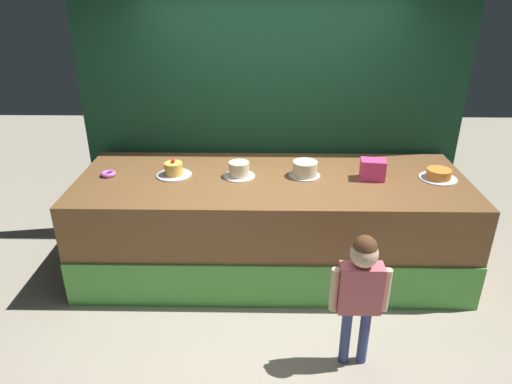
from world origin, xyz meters
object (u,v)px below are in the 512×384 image
(cake_far_left, at_px, (174,170))
(cake_far_right, at_px, (439,175))
(child_figure, at_px, (361,284))
(cake_center_right, at_px, (305,169))
(pink_box, at_px, (373,169))
(cake_center_left, at_px, (239,170))
(donut, at_px, (108,174))

(cake_far_left, relative_size, cake_far_right, 0.97)
(child_figure, relative_size, cake_center_right, 3.74)
(child_figure, relative_size, cake_far_left, 3.30)
(pink_box, xyz_separation_m, cake_center_left, (-1.21, 0.03, -0.03))
(cake_far_left, distance_m, cake_center_right, 1.21)
(cake_far_right, bearing_deg, cake_far_left, 179.12)
(child_figure, height_order, pink_box, pink_box)
(pink_box, xyz_separation_m, donut, (-2.42, 0.02, -0.07))
(cake_far_left, xyz_separation_m, cake_center_left, (0.61, -0.02, 0.01))
(donut, relative_size, cake_far_left, 0.42)
(pink_box, xyz_separation_m, cake_far_left, (-1.82, 0.05, -0.04))
(pink_box, distance_m, cake_center_right, 0.61)
(child_figure, height_order, cake_far_left, cake_far_left)
(cake_far_left, height_order, cake_center_right, cake_far_left)
(cake_center_left, distance_m, cake_center_right, 0.61)
(donut, bearing_deg, child_figure, -31.29)
(child_figure, relative_size, cake_far_right, 3.19)
(donut, height_order, cake_far_right, cake_far_right)
(pink_box, height_order, cake_far_left, pink_box)
(pink_box, height_order, cake_far_right, pink_box)
(cake_center_left, bearing_deg, cake_far_left, 178.49)
(cake_far_left, bearing_deg, child_figure, -40.96)
(child_figure, distance_m, pink_box, 1.34)
(donut, height_order, cake_center_right, cake_center_right)
(donut, distance_m, cake_center_right, 1.82)
(pink_box, bearing_deg, cake_center_left, 178.48)
(child_figure, distance_m, cake_center_right, 1.39)
(child_figure, distance_m, cake_far_right, 1.59)
(donut, relative_size, cake_far_right, 0.41)
(cake_far_left, xyz_separation_m, cake_center_right, (1.21, 0.01, 0.02))
(donut, bearing_deg, cake_far_left, 2.25)
(pink_box, bearing_deg, cake_far_left, 178.48)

